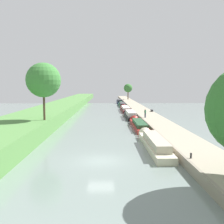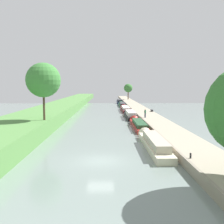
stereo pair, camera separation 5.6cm
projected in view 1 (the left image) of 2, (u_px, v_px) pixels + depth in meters
name	position (u px, v px, depth m)	size (l,w,h in m)	color
ground_plane	(101.00, 161.00, 24.26)	(160.00, 160.00, 0.00)	slate
right_towpath	(203.00, 156.00, 24.40)	(4.33, 260.00, 0.86)	#9E937F
stone_quay	(178.00, 156.00, 24.36)	(0.25, 260.00, 0.91)	gray
narrowboat_cream	(154.00, 143.00, 29.32)	(1.85, 13.65, 2.00)	beige
narrowboat_red	(138.00, 124.00, 43.97)	(1.92, 13.75, 1.82)	maroon
narrowboat_black	(130.00, 115.00, 57.19)	(2.04, 12.85, 2.17)	black
narrowboat_maroon	(125.00, 109.00, 72.48)	(2.15, 15.70, 2.05)	maroon
narrowboat_green	(122.00, 104.00, 89.71)	(1.91, 16.17, 1.86)	#1E6033
narrowboat_navy	(119.00, 101.00, 105.20)	(2.13, 12.74, 2.20)	#141E42
tree_rightbank_midnear	(128.00, 88.00, 115.70)	(3.79, 3.79, 6.93)	brown
tree_leftbank_downstream	(43.00, 80.00, 35.80)	(4.78, 4.78, 7.94)	#4C3828
person_walking	(145.00, 113.00, 50.01)	(0.34, 0.34, 1.66)	#282D42
mooring_bollard_near	(191.00, 156.00, 22.04)	(0.16, 0.16, 0.45)	black
mooring_bollard_far	(124.00, 100.00, 110.33)	(0.16, 0.16, 0.45)	black
park_bench	(152.00, 110.00, 61.79)	(0.44, 1.50, 0.47)	#333338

